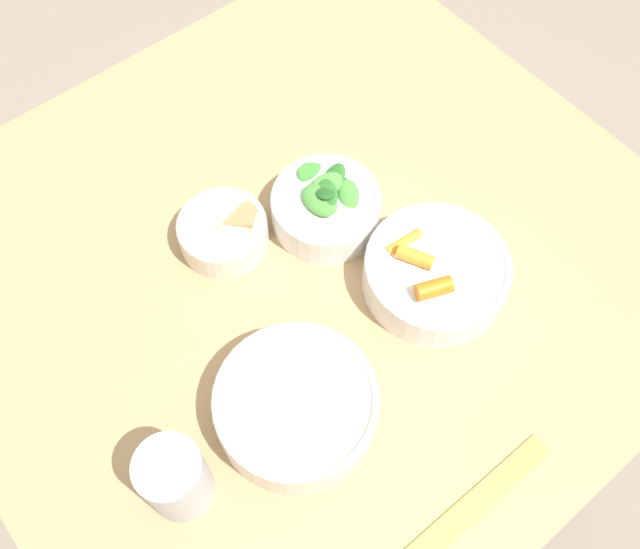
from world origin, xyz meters
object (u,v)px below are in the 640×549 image
bowl_greens (326,205)px  bowl_cookies (224,231)px  bowl_carrots (436,272)px  ruler (450,527)px  cup (175,479)px  bowl_beans_hotdog (297,407)px

bowl_greens → bowl_cookies: (0.13, -0.06, -0.00)m
bowl_carrots → bowl_greens: bowl_greens is taller
bowl_carrots → ruler: size_ratio=0.63×
bowl_greens → cup: cup is taller
ruler → cup: cup is taller
bowl_carrots → bowl_cookies: 0.29m
bowl_beans_hotdog → ruler: (-0.05, 0.21, -0.03)m
cup → ruler: bearing=133.1°
bowl_carrots → bowl_cookies: size_ratio=1.56×
bowl_carrots → bowl_cookies: (0.18, -0.23, -0.00)m
bowl_beans_hotdog → cup: (0.16, -0.01, 0.02)m
bowl_greens → cup: bearing=27.0°
bowl_greens → bowl_cookies: size_ratio=1.24×
bowl_beans_hotdog → bowl_cookies: bowl_beans_hotdog is taller
bowl_carrots → cup: bearing=2.2°
bowl_cookies → cup: cup is taller
bowl_cookies → cup: bearing=46.2°
bowl_greens → bowl_beans_hotdog: bowl_greens is taller
bowl_greens → ruler: bearing=69.1°
bowl_cookies → ruler: (0.02, 0.47, -0.03)m
cup → bowl_cookies: bearing=-133.8°
bowl_cookies → ruler: 0.47m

